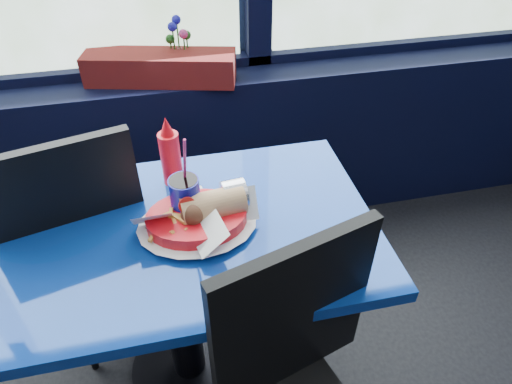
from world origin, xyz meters
The scene contains 8 objects.
window_sill centered at (0.00, 2.87, 0.40)m, with size 5.00×0.26×0.80m, color black.
near_table centered at (0.30, 2.00, 0.57)m, with size 1.20×0.70×0.75m.
chair_near_back centered at (0.06, 2.24, 0.58)m, with size 0.55×0.55×1.01m.
planter_box centered at (0.35, 2.85, 0.86)m, with size 0.61×0.15×0.12m, color maroon.
flower_vase centered at (0.43, 2.87, 0.88)m, with size 0.15×0.16×0.25m.
food_basket centered at (0.40, 2.00, 0.79)m, with size 0.36×0.36×0.11m.
ketchup_bottle centered at (0.34, 2.22, 0.85)m, with size 0.06×0.06×0.24m.
soda_cup centered at (0.37, 2.05, 0.82)m, with size 0.09×0.09×0.29m.
Camera 1 is at (0.35, 1.05, 1.67)m, focal length 32.00 mm.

